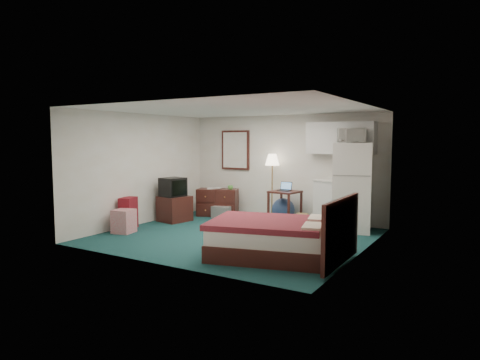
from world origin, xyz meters
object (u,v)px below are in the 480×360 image
Objects in this scene: floor_lamp at (272,187)px; dresser at (218,202)px; bed at (270,239)px; suitcase at (128,213)px; fridge at (352,187)px; desk at (285,207)px; kitchen_counter at (340,204)px; tv_stand at (175,209)px.

dresser is at bearing -168.91° from floor_lamp.
bed is 2.72× the size of suitcase.
fridge is at bearing -9.08° from floor_lamp.
fridge reaches higher than suitcase.
fridge is (1.52, 0.03, 0.55)m from desk.
kitchen_counter is 3.80m from tv_stand.
floor_lamp is 0.74m from desk.
kitchen_counter is at bearing -3.04° from floor_lamp.
bed is 3.67m from tv_stand.
fridge is (0.32, -0.23, 0.42)m from kitchen_counter.
bed is (1.45, -2.97, -0.49)m from floor_lamp.
fridge reaches higher than floor_lamp.
floor_lamp is 2.37m from tv_stand.
dresser is at bearing 77.23° from tv_stand.
desk is 3.47m from suitcase.
fridge is 2.87× the size of tv_stand.
dresser reaches higher than suitcase.
dresser is at bearing -175.07° from desk.
fridge reaches higher than dresser.
bed is (0.95, -2.62, -0.08)m from desk.
floor_lamp reaches higher than dresser.
fridge is 4.08m from tv_stand.
desk is (0.51, -0.35, -0.41)m from floor_lamp.
suitcase is at bearing -94.35° from tv_stand.
tv_stand reaches higher than bed.
kitchen_counter is 1.50× the size of suitcase.
desk is 1.17× the size of tv_stand.
kitchen_counter is 0.55× the size of fridge.
kitchen_counter reaches higher than suitcase.
desk is 1.23m from kitchen_counter.
tv_stand is at bearing -149.14° from desk.
fridge is at bearing 9.71° from suitcase.
desk reaches higher than dresser.
suitcase is (-2.17, -2.56, -0.45)m from floor_lamp.
dresser is 1.49m from floor_lamp.
dresser reaches higher than tv_stand.
dresser is 1.90m from desk.
suitcase is (-3.87, -2.47, -0.17)m from kitchen_counter.
dresser is 0.98× the size of kitchen_counter.
tv_stand is (-3.32, 1.58, 0.00)m from bed.
kitchen_counter is (1.20, 0.26, 0.13)m from desk.
fridge is 1.01× the size of bed.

